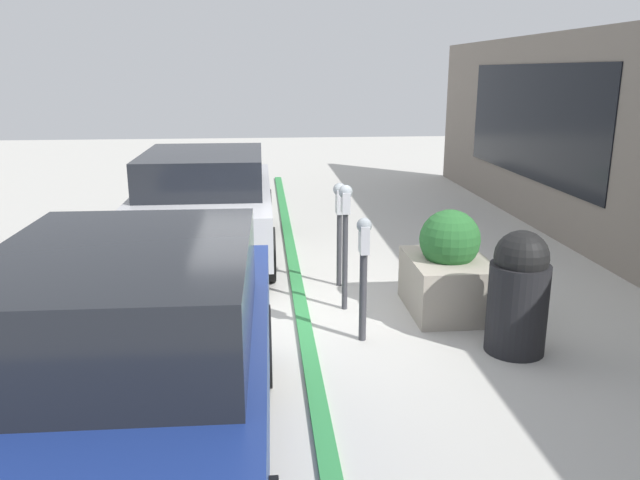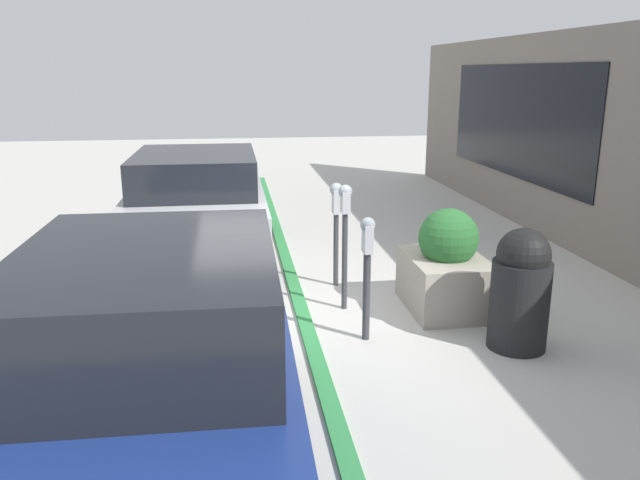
# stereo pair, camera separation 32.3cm
# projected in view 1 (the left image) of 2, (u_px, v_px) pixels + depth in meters

# --- Properties ---
(ground_plane) EXTENTS (40.00, 40.00, 0.00)m
(ground_plane) POSITION_uv_depth(u_px,v_px,m) (308.00, 311.00, 7.40)
(ground_plane) COLOR beige
(curb_strip) EXTENTS (19.00, 0.16, 0.04)m
(curb_strip) POSITION_uv_depth(u_px,v_px,m) (301.00, 310.00, 7.39)
(curb_strip) COLOR #338C47
(curb_strip) RESTS_ON ground_plane
(parking_meter_nearest) EXTENTS (0.18, 0.16, 1.33)m
(parking_meter_nearest) POSITION_uv_depth(u_px,v_px,m) (364.00, 259.00, 6.38)
(parking_meter_nearest) COLOR #38383D
(parking_meter_nearest) RESTS_ON ground_plane
(parking_meter_second) EXTENTS (0.19, 0.16, 1.50)m
(parking_meter_second) POSITION_uv_depth(u_px,v_px,m) (345.00, 222.00, 7.19)
(parking_meter_second) COLOR #38383D
(parking_meter_second) RESTS_ON ground_plane
(parking_meter_middle) EXTENTS (0.20, 0.17, 1.38)m
(parking_meter_middle) POSITION_uv_depth(u_px,v_px,m) (340.00, 212.00, 8.03)
(parking_meter_middle) COLOR #38383D
(parking_meter_middle) RESTS_ON ground_plane
(planter_box) EXTENTS (1.21, 0.90, 1.22)m
(planter_box) POSITION_uv_depth(u_px,v_px,m) (448.00, 270.00, 7.29)
(planter_box) COLOR #A39989
(planter_box) RESTS_ON ground_plane
(parked_car_front) EXTENTS (4.04, 1.82, 1.72)m
(parked_car_front) POSITION_uv_depth(u_px,v_px,m) (136.00, 362.00, 4.13)
(parked_car_front) COLOR navy
(parked_car_front) RESTS_ON ground_plane
(parked_car_middle) EXTENTS (4.49, 2.03, 1.61)m
(parked_car_middle) POSITION_uv_depth(u_px,v_px,m) (206.00, 201.00, 9.47)
(parked_car_middle) COLOR #B7B7BC
(parked_car_middle) RESTS_ON ground_plane
(trash_bin) EXTENTS (0.60, 0.60, 1.26)m
(trash_bin) POSITION_uv_depth(u_px,v_px,m) (518.00, 292.00, 6.19)
(trash_bin) COLOR black
(trash_bin) RESTS_ON ground_plane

